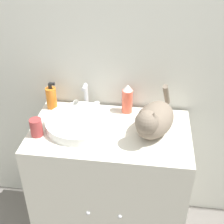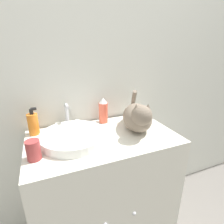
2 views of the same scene
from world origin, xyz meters
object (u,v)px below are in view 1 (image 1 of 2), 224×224
(soap_bottle, at_px, (51,97))
(spray_bottle, at_px, (127,99))
(cat, at_px, (154,120))
(cup, at_px, (36,127))

(soap_bottle, relative_size, spray_bottle, 0.95)
(soap_bottle, bearing_deg, cat, -17.55)
(soap_bottle, distance_m, cup, 0.27)
(cup, bearing_deg, spray_bottle, 32.94)
(cat, height_order, soap_bottle, cat)
(cat, bearing_deg, spray_bottle, -122.72)
(cat, xyz_separation_m, soap_bottle, (-0.58, 0.18, -0.02))
(spray_bottle, height_order, cup, spray_bottle)
(soap_bottle, bearing_deg, cup, -89.86)
(spray_bottle, relative_size, cup, 1.84)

